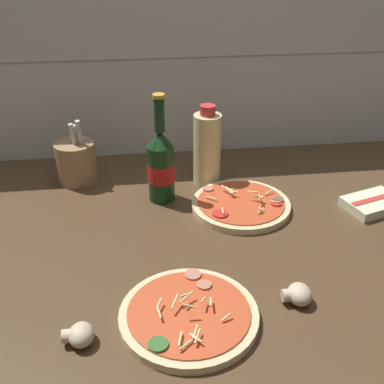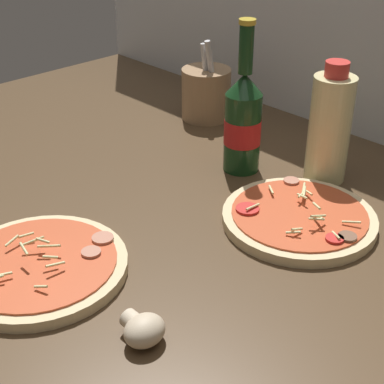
# 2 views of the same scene
# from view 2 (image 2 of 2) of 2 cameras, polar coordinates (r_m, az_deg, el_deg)

# --- Properties ---
(counter_slab) EXTENTS (1.60, 0.90, 0.03)m
(counter_slab) POSITION_cam_2_polar(r_m,az_deg,el_deg) (0.89, 1.27, -4.02)
(counter_slab) COLOR #4C3823
(counter_slab) RESTS_ON ground
(pizza_near) EXTENTS (0.24, 0.24, 0.05)m
(pizza_near) POSITION_cam_2_polar(r_m,az_deg,el_deg) (0.81, -14.64, -6.99)
(pizza_near) COLOR beige
(pizza_near) RESTS_ON counter_slab
(pizza_far) EXTENTS (0.23, 0.23, 0.04)m
(pizza_far) POSITION_cam_2_polar(r_m,az_deg,el_deg) (0.90, 10.33, -2.47)
(pizza_far) COLOR beige
(pizza_far) RESTS_ON counter_slab
(beer_bottle) EXTENTS (0.06, 0.06, 0.26)m
(beer_bottle) POSITION_cam_2_polar(r_m,az_deg,el_deg) (1.01, 4.96, 6.92)
(beer_bottle) COLOR #143819
(beer_bottle) RESTS_ON counter_slab
(oil_bottle) EXTENTS (0.07, 0.07, 0.21)m
(oil_bottle) POSITION_cam_2_polar(r_m,az_deg,el_deg) (1.00, 13.21, 6.14)
(oil_bottle) COLOR beige
(oil_bottle) RESTS_ON counter_slab
(mushroom_left) EXTENTS (0.05, 0.05, 0.04)m
(mushroom_left) POSITION_cam_2_polar(r_m,az_deg,el_deg) (0.69, -4.78, -13.14)
(mushroom_left) COLOR beige
(mushroom_left) RESTS_ON counter_slab
(utensil_crock) EXTENTS (0.10, 0.10, 0.17)m
(utensil_crock) POSITION_cam_2_polar(r_m,az_deg,el_deg) (1.24, 1.39, 9.59)
(utensil_crock) COLOR #9E7A56
(utensil_crock) RESTS_ON counter_slab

